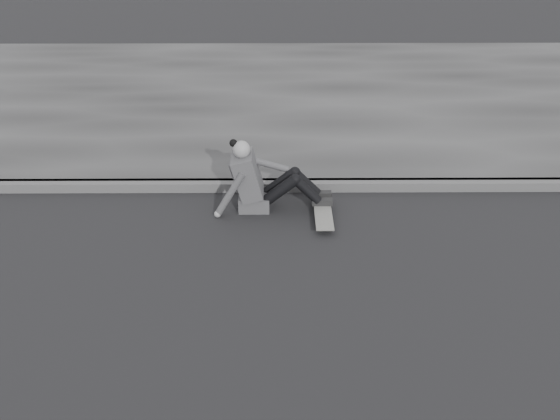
{
  "coord_description": "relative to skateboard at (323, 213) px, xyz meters",
  "views": [
    {
      "loc": [
        -0.4,
        -4.23,
        3.79
      ],
      "look_at": [
        -0.37,
        1.25,
        0.5
      ],
      "focal_mm": 40.0,
      "sensor_mm": 36.0,
      "label": 1
    }
  ],
  "objects": [
    {
      "name": "sidewalk",
      "position": [
        -0.13,
        3.7,
        -0.01
      ],
      "size": [
        24.0,
        6.0,
        0.12
      ],
      "primitive_type": "cube",
      "color": "#363636",
      "rests_on": "ground"
    },
    {
      "name": "skateboard",
      "position": [
        0.0,
        0.0,
        0.0
      ],
      "size": [
        0.2,
        0.78,
        0.09
      ],
      "color": "#A5A6A0",
      "rests_on": "ground"
    },
    {
      "name": "ground",
      "position": [
        -0.13,
        -1.9,
        -0.07
      ],
      "size": [
        80.0,
        80.0,
        0.0
      ],
      "primitive_type": "plane",
      "color": "black",
      "rests_on": "ground"
    },
    {
      "name": "curb",
      "position": [
        -0.13,
        0.68,
        -0.01
      ],
      "size": [
        24.0,
        0.16,
        0.12
      ],
      "primitive_type": "cube",
      "color": "#515151",
      "rests_on": "ground"
    },
    {
      "name": "seated_woman",
      "position": [
        -0.73,
        0.25,
        0.29
      ],
      "size": [
        1.38,
        0.46,
        0.88
      ],
      "color": "#48484A",
      "rests_on": "ground"
    }
  ]
}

